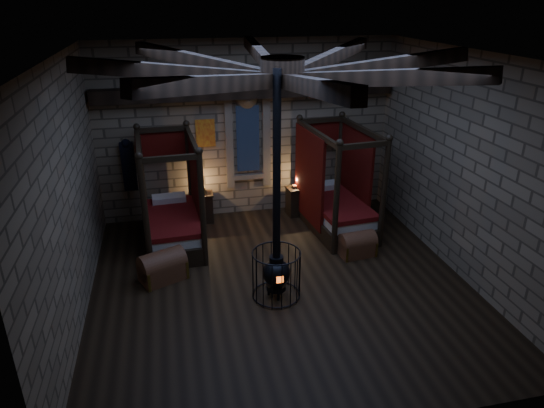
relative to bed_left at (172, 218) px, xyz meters
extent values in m
cube|color=black|center=(1.92, -2.17, -0.59)|extent=(7.00, 7.00, 0.01)
cube|color=#847054|center=(1.92, 1.33, 1.51)|extent=(7.00, 0.02, 4.20)
cube|color=#847054|center=(1.92, -5.67, 1.51)|extent=(7.00, 0.02, 4.20)
cube|color=#847054|center=(-1.58, -2.17, 1.51)|extent=(0.02, 7.00, 4.20)
cube|color=#847054|center=(5.42, -2.17, 1.51)|extent=(0.02, 7.00, 4.20)
cube|color=black|center=(1.92, -2.17, 3.61)|extent=(7.00, 7.00, 0.01)
cube|color=black|center=(1.92, 1.15, 2.46)|extent=(6.86, 0.35, 0.30)
cylinder|color=black|center=(1.92, -2.17, 3.46)|extent=(0.70, 0.70, 0.25)
cube|color=black|center=(1.92, 1.28, 1.31)|extent=(0.55, 0.04, 1.60)
cube|color=maroon|center=(0.92, 1.29, 1.51)|extent=(0.45, 0.03, 0.65)
cube|color=black|center=(-0.88, 1.17, 0.86)|extent=(0.30, 0.10, 1.15)
cube|color=black|center=(4.72, 1.17, 0.86)|extent=(0.30, 0.10, 1.15)
cube|color=black|center=(0.00, -0.09, -0.39)|extent=(1.28, 2.30, 0.39)
cube|color=beige|center=(0.00, -0.09, -0.09)|extent=(1.14, 2.12, 0.24)
cube|color=maroon|center=(0.00, -0.09, 0.06)|extent=(1.20, 2.17, 0.11)
cube|color=beige|center=(-0.04, 0.73, 0.17)|extent=(0.77, 0.41, 0.15)
cube|color=#550D07|center=(-0.05, 1.02, 1.41)|extent=(1.19, 0.11, 0.59)
cylinder|color=black|center=(-0.48, -1.19, 0.60)|extent=(0.12, 0.12, 2.37)
cylinder|color=black|center=(-0.59, 0.96, 0.60)|extent=(0.12, 0.12, 2.37)
cylinder|color=black|center=(0.60, -1.14, 0.60)|extent=(0.12, 0.12, 2.37)
cylinder|color=black|center=(0.49, 1.01, 0.60)|extent=(0.12, 0.12, 2.37)
cube|color=#550D07|center=(-0.58, 0.20, 0.65)|extent=(0.15, 1.62, 2.10)
cube|color=#550D07|center=(0.56, 0.26, 0.65)|extent=(0.15, 1.62, 2.10)
cube|color=black|center=(3.74, -0.12, -0.39)|extent=(1.38, 2.36, 0.39)
cube|color=beige|center=(3.74, -0.12, -0.09)|extent=(1.24, 2.18, 0.24)
cube|color=maroon|center=(3.74, -0.12, 0.07)|extent=(1.30, 2.23, 0.11)
cube|color=beige|center=(3.66, 0.70, 0.18)|extent=(0.79, 0.45, 0.15)
cube|color=#550D07|center=(3.63, 0.99, 1.43)|extent=(1.20, 0.17, 0.60)
cylinder|color=black|center=(3.30, -1.26, 0.61)|extent=(0.12, 0.12, 2.39)
cylinder|color=black|center=(3.09, 0.91, 0.61)|extent=(0.12, 0.12, 2.39)
cylinder|color=black|center=(4.38, -1.15, 0.61)|extent=(0.12, 0.12, 2.39)
cylinder|color=black|center=(4.17, 1.01, 0.61)|extent=(0.12, 0.12, 2.39)
cube|color=#550D07|center=(3.13, 0.15, 0.66)|extent=(0.22, 1.63, 2.12)
cube|color=#550D07|center=(4.28, 0.26, 0.66)|extent=(0.22, 1.63, 2.12)
cube|color=brown|center=(-0.25, -1.52, -0.41)|extent=(0.98, 0.81, 0.35)
cylinder|color=brown|center=(-0.25, -1.52, -0.24)|extent=(0.98, 0.81, 0.51)
cube|color=olive|center=(-0.61, -1.67, -0.41)|extent=(0.26, 0.51, 0.37)
cube|color=olive|center=(0.11, -1.36, -0.41)|extent=(0.26, 0.51, 0.37)
cube|color=brown|center=(3.76, -1.41, -0.43)|extent=(0.78, 0.53, 0.31)
cylinder|color=brown|center=(3.76, -1.41, -0.28)|extent=(0.78, 0.53, 0.45)
cube|color=olive|center=(3.42, -1.45, -0.43)|extent=(0.10, 0.47, 0.32)
cube|color=olive|center=(4.10, -1.37, -0.43)|extent=(0.10, 0.47, 0.32)
cube|color=black|center=(0.77, 0.97, -0.24)|extent=(0.42, 0.40, 0.68)
cube|color=black|center=(0.77, 0.97, 0.12)|extent=(0.46, 0.44, 0.04)
cylinder|color=olive|center=(0.77, 0.97, 0.21)|extent=(0.10, 0.10, 0.16)
cube|color=black|center=(3.03, 0.85, -0.24)|extent=(0.45, 0.43, 0.68)
cube|color=black|center=(3.03, 0.85, 0.12)|extent=(0.49, 0.48, 0.04)
cube|color=brown|center=(3.03, 0.85, 0.18)|extent=(0.19, 0.15, 0.05)
cylinder|color=black|center=(1.75, -2.53, -0.39)|extent=(0.36, 0.36, 0.09)
sphere|color=black|center=(1.75, -2.53, -0.10)|extent=(0.50, 0.50, 0.50)
cylinder|color=black|center=(1.75, -2.53, 0.17)|extent=(0.25, 0.25, 0.12)
cube|color=#FF5914|center=(1.76, -2.78, -0.10)|extent=(0.13, 0.02, 0.12)
cylinder|color=black|center=(1.75, -2.53, 1.84)|extent=(0.13, 0.13, 3.25)
torus|color=black|center=(1.75, -2.53, -0.55)|extent=(0.88, 0.88, 0.03)
torus|color=black|center=(1.75, -2.53, 0.31)|extent=(0.88, 0.88, 0.03)
camera|label=1|loc=(0.07, -9.81, 4.47)|focal=32.00mm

